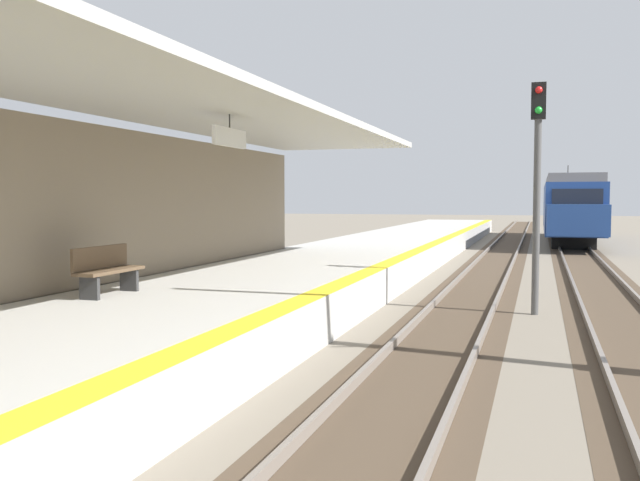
# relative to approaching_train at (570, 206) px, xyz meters

# --- Properties ---
(station_platform) EXTENTS (5.00, 80.00, 0.91)m
(station_platform) POSITION_rel_approaching_train_xyz_m (-7.80, -27.95, -1.73)
(station_platform) COLOR #B7B5AD
(station_platform) RESTS_ON ground
(station_building_with_canopy) EXTENTS (4.85, 24.00, 4.43)m
(station_building_with_canopy) POSITION_rel_approaching_train_xyz_m (-9.60, -33.73, 0.48)
(station_building_with_canopy) COLOR #4C4C4C
(station_building_with_canopy) RESTS_ON ground
(track_pair_nearest_platform) EXTENTS (2.34, 120.00, 0.16)m
(track_pair_nearest_platform) POSITION_rel_approaching_train_xyz_m (-3.40, -23.95, -2.13)
(track_pair_nearest_platform) COLOR #4C3D2D
(track_pair_nearest_platform) RESTS_ON ground
(track_pair_middle) EXTENTS (2.34, 120.00, 0.16)m
(track_pair_middle) POSITION_rel_approaching_train_xyz_m (-0.00, -23.95, -2.13)
(track_pair_middle) COLOR #4C3D2D
(track_pair_middle) RESTS_ON ground
(approaching_train) EXTENTS (2.93, 19.60, 4.76)m
(approaching_train) POSITION_rel_approaching_train_xyz_m (0.00, 0.00, 0.00)
(approaching_train) COLOR navy
(approaching_train) RESTS_ON ground
(rail_signal_post) EXTENTS (0.32, 0.34, 5.20)m
(rail_signal_post) POSITION_rel_approaching_train_xyz_m (-1.78, -27.83, 1.02)
(rail_signal_post) COLOR #4C4C4C
(rail_signal_post) RESTS_ON ground
(platform_bench) EXTENTS (0.45, 1.60, 0.88)m
(platform_bench) POSITION_rel_approaching_train_xyz_m (-9.09, -33.54, -0.80)
(platform_bench) COLOR brown
(platform_bench) RESTS_ON station_platform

